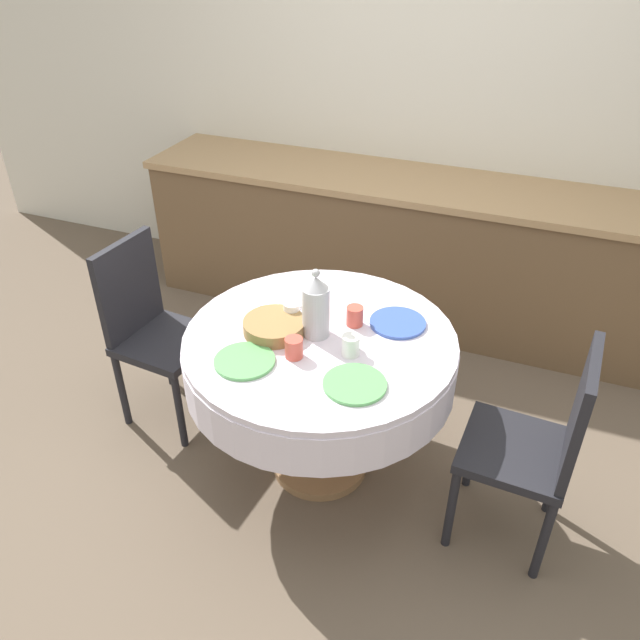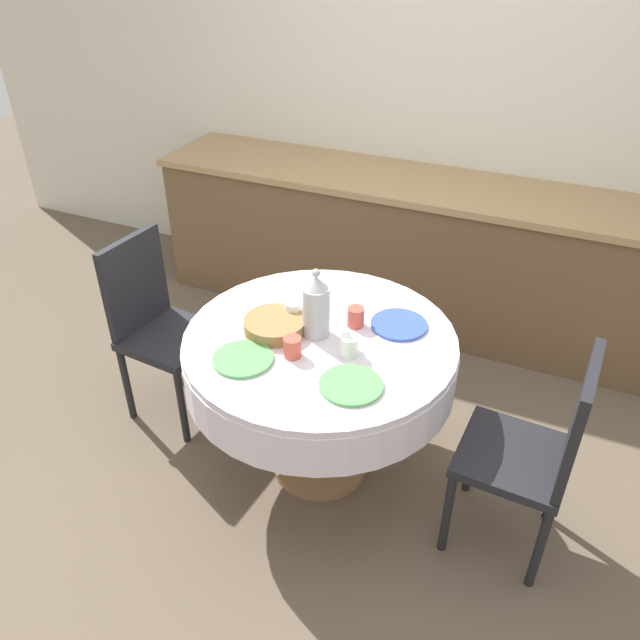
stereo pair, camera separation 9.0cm
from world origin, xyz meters
name	(u,v)px [view 1 (the left image)]	position (x,y,z in m)	size (l,w,h in m)	color
ground_plane	(320,465)	(0.00, 0.00, 0.00)	(12.00, 12.00, 0.00)	brown
wall_back	(433,93)	(0.00, 1.79, 1.30)	(7.00, 0.05, 2.60)	silver
kitchen_counter	(407,249)	(0.00, 1.45, 0.45)	(3.24, 0.64, 0.89)	brown
dining_table	(320,362)	(0.00, 0.00, 0.61)	(1.13, 1.13, 0.74)	olive
chair_left	(539,442)	(0.91, -0.05, 0.52)	(0.42, 0.42, 0.94)	black
chair_right	(152,325)	(-0.90, 0.08, 0.52)	(0.43, 0.43, 0.94)	black
plate_near_left	(245,361)	(-0.21, -0.27, 0.75)	(0.24, 0.24, 0.01)	#5BA85B
cup_near_left	(294,348)	(-0.04, -0.16, 0.78)	(0.07, 0.07, 0.08)	#CC4C3D
plate_near_right	(355,384)	(0.23, -0.24, 0.75)	(0.24, 0.24, 0.01)	#5BA85B
cup_near_right	(351,345)	(0.15, -0.07, 0.78)	(0.07, 0.07, 0.08)	white
plate_far_left	(283,297)	(-0.26, 0.21, 0.75)	(0.24, 0.24, 0.01)	white
cup_far_left	(292,312)	(-0.15, 0.07, 0.78)	(0.07, 0.07, 0.08)	white
plate_far_right	(398,323)	(0.27, 0.20, 0.75)	(0.24, 0.24, 0.01)	#3856AD
cup_far_right	(355,316)	(0.10, 0.13, 0.78)	(0.07, 0.07, 0.08)	#CC4C3D
coffee_carafe	(316,307)	(-0.02, 0.01, 0.87)	(0.11, 0.11, 0.30)	#B2B2B7
bread_basket	(274,326)	(-0.19, -0.04, 0.77)	(0.25, 0.25, 0.05)	olive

